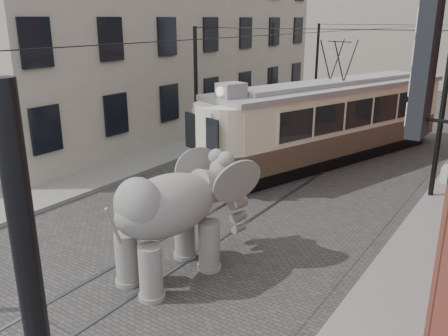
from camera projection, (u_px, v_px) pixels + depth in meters
The scene contains 8 objects.
ground at pixel (222, 221), 15.41m from camera, with size 120.00×120.00×0.00m, color #3E3C39.
tram_rails at pixel (222, 221), 15.41m from camera, with size 1.54×80.00×0.02m, color slate, non-canonical shape.
sidewalk_right at pixel (413, 272), 12.17m from camera, with size 2.00×60.00×0.15m, color slate.
sidewalk_left at pixel (89, 182), 18.87m from camera, with size 2.00×60.00×0.15m, color slate.
stucco_building at pixel (164, 42), 27.66m from camera, with size 7.00×24.00×10.00m, color gray.
catenary at pixel (289, 107), 18.54m from camera, with size 11.00×30.20×6.00m, color black, non-canonical shape.
tram at pixel (335, 102), 21.35m from camera, with size 2.82×13.66×5.42m, color beige, non-canonical shape.
elephant at pixel (168, 222), 11.71m from camera, with size 2.71×4.92×3.01m, color slate, non-canonical shape.
Camera 1 is at (8.01, -11.66, 6.35)m, focal length 37.74 mm.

